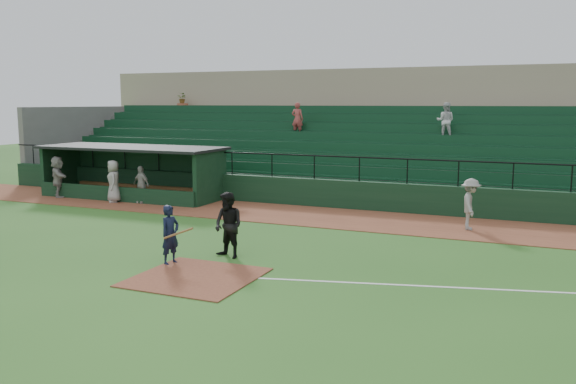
% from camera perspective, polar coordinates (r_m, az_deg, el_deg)
% --- Properties ---
extents(ground, '(90.00, 90.00, 0.00)m').
position_cam_1_polar(ground, '(16.51, -6.90, -7.18)').
color(ground, '#2B5E1E').
rests_on(ground, ground).
extents(warning_track, '(40.00, 4.00, 0.03)m').
position_cam_1_polar(warning_track, '(23.58, 2.87, -2.34)').
color(warning_track, brown).
rests_on(warning_track, ground).
extents(home_plate_dirt, '(3.00, 3.00, 0.03)m').
position_cam_1_polar(home_plate_dirt, '(15.69, -8.75, -8.01)').
color(home_plate_dirt, brown).
rests_on(home_plate_dirt, ground).
extents(foul_line, '(17.49, 4.44, 0.01)m').
position_cam_1_polar(foul_line, '(15.57, 22.36, -8.72)').
color(foul_line, white).
rests_on(foul_line, ground).
extents(stadium_structure, '(38.00, 13.08, 6.40)m').
position_cam_1_polar(stadium_structure, '(31.31, 8.31, 4.49)').
color(stadium_structure, black).
rests_on(stadium_structure, ground).
extents(dugout, '(8.90, 3.20, 2.42)m').
position_cam_1_polar(dugout, '(29.46, -14.09, 2.18)').
color(dugout, black).
rests_on(dugout, ground).
extents(batter_at_plate, '(1.06, 0.71, 1.66)m').
position_cam_1_polar(batter_at_plate, '(16.90, -11.13, -4.01)').
color(batter_at_plate, black).
rests_on(batter_at_plate, ground).
extents(umpire, '(1.09, 0.95, 1.90)m').
position_cam_1_polar(umpire, '(17.34, -5.68, -3.16)').
color(umpire, black).
rests_on(umpire, ground).
extents(runner, '(0.83, 1.25, 1.80)m').
position_cam_1_polar(runner, '(21.87, 16.96, -1.12)').
color(runner, gray).
rests_on(runner, warning_track).
extents(dugout_player_a, '(1.04, 0.63, 1.66)m').
position_cam_1_polar(dugout_player_a, '(27.27, -13.79, 0.69)').
color(dugout_player_a, '#A5A19A').
rests_on(dugout_player_a, warning_track).
extents(dugout_player_b, '(1.05, 1.08, 1.88)m').
position_cam_1_polar(dugout_player_b, '(27.84, -16.25, 0.99)').
color(dugout_player_b, '#A39E99').
rests_on(dugout_player_b, warning_track).
extents(dugout_player_c, '(1.75, 1.58, 1.93)m').
position_cam_1_polar(dugout_player_c, '(30.19, -21.04, 1.37)').
color(dugout_player_c, '#A09B96').
rests_on(dugout_player_c, warning_track).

